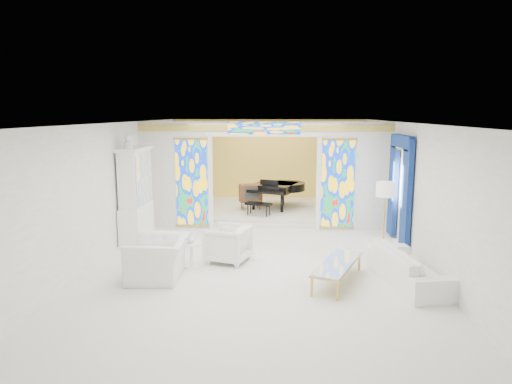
# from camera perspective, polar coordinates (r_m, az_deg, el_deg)

# --- Properties ---
(floor) EXTENTS (12.00, 12.00, 0.00)m
(floor) POSITION_cam_1_polar(r_m,az_deg,el_deg) (11.09, 0.61, -7.06)
(floor) COLOR silver
(floor) RESTS_ON ground
(ceiling) EXTENTS (7.00, 12.00, 0.02)m
(ceiling) POSITION_cam_1_polar(r_m,az_deg,el_deg) (10.61, 0.64, 8.63)
(ceiling) COLOR silver
(ceiling) RESTS_ON wall_back
(wall_back) EXTENTS (7.00, 0.02, 3.00)m
(wall_back) POSITION_cam_1_polar(r_m,az_deg,el_deg) (16.69, 1.60, 3.91)
(wall_back) COLOR white
(wall_back) RESTS_ON floor
(wall_front) EXTENTS (7.00, 0.02, 3.00)m
(wall_front) POSITION_cam_1_polar(r_m,az_deg,el_deg) (4.93, -2.75, -10.62)
(wall_front) COLOR white
(wall_front) RESTS_ON floor
(wall_left) EXTENTS (0.02, 12.00, 3.00)m
(wall_left) POSITION_cam_1_polar(r_m,az_deg,el_deg) (11.46, -17.15, 0.75)
(wall_left) COLOR white
(wall_left) RESTS_ON floor
(wall_right) EXTENTS (0.02, 12.00, 3.00)m
(wall_right) POSITION_cam_1_polar(r_m,az_deg,el_deg) (11.15, 18.90, 0.41)
(wall_right) COLOR white
(wall_right) RESTS_ON floor
(partition_wall) EXTENTS (7.00, 0.22, 3.00)m
(partition_wall) POSITION_cam_1_polar(r_m,az_deg,el_deg) (12.70, 1.05, 2.74)
(partition_wall) COLOR white
(partition_wall) RESTS_ON floor
(stained_glass_left) EXTENTS (0.90, 0.04, 2.40)m
(stained_glass_left) POSITION_cam_1_polar(r_m,az_deg,el_deg) (12.88, -8.03, 1.16)
(stained_glass_left) COLOR gold
(stained_glass_left) RESTS_ON partition_wall
(stained_glass_right) EXTENTS (0.90, 0.04, 2.40)m
(stained_glass_right) POSITION_cam_1_polar(r_m,az_deg,el_deg) (12.73, 10.20, 0.99)
(stained_glass_right) COLOR gold
(stained_glass_right) RESTS_ON partition_wall
(stained_glass_transom) EXTENTS (2.00, 0.04, 0.34)m
(stained_glass_transom) POSITION_cam_1_polar(r_m,az_deg,el_deg) (12.50, 1.05, 7.99)
(stained_glass_transom) COLOR gold
(stained_glass_transom) RESTS_ON partition_wall
(alcove_platform) EXTENTS (6.80, 3.80, 0.18)m
(alcove_platform) POSITION_cam_1_polar(r_m,az_deg,el_deg) (15.04, 1.36, -2.19)
(alcove_platform) COLOR silver
(alcove_platform) RESTS_ON floor
(gold_curtain_back) EXTENTS (6.70, 0.10, 2.90)m
(gold_curtain_back) POSITION_cam_1_polar(r_m,az_deg,el_deg) (16.57, 1.59, 3.87)
(gold_curtain_back) COLOR #E7C850
(gold_curtain_back) RESTS_ON wall_back
(chandelier) EXTENTS (0.48, 0.48, 0.30)m
(chandelier) POSITION_cam_1_polar(r_m,az_deg,el_deg) (14.62, 2.17, 7.19)
(chandelier) COLOR #B79A40
(chandelier) RESTS_ON ceiling
(blue_drapes) EXTENTS (0.14, 1.85, 2.65)m
(blue_drapes) POSITION_cam_1_polar(r_m,az_deg,el_deg) (11.78, 17.56, 1.35)
(blue_drapes) COLOR navy
(blue_drapes) RESTS_ON wall_right
(china_cabinet) EXTENTS (0.56, 1.46, 2.72)m
(china_cabinet) POSITION_cam_1_polar(r_m,az_deg,el_deg) (11.97, -14.81, -0.37)
(china_cabinet) COLOR white
(china_cabinet) RESTS_ON floor
(armchair_left) EXTENTS (1.14, 1.29, 0.81)m
(armchair_left) POSITION_cam_1_polar(r_m,az_deg,el_deg) (9.26, -12.10, -8.11)
(armchair_left) COLOR white
(armchair_left) RESTS_ON floor
(armchair_right) EXTENTS (1.08, 1.07, 0.79)m
(armchair_right) POSITION_cam_1_polar(r_m,az_deg,el_deg) (10.07, -3.52, -6.48)
(armchair_right) COLOR white
(armchair_right) RESTS_ON floor
(sofa) EXTENTS (1.27, 2.36, 0.65)m
(sofa) POSITION_cam_1_polar(r_m,az_deg,el_deg) (9.31, 18.63, -8.82)
(sofa) COLOR silver
(sofa) RESTS_ON floor
(side_table) EXTENTS (0.56, 0.56, 0.54)m
(side_table) POSITION_cam_1_polar(r_m,az_deg,el_deg) (9.77, -8.07, -7.36)
(side_table) COLOR white
(side_table) RESTS_ON floor
(vase) EXTENTS (0.18, 0.18, 0.18)m
(vase) POSITION_cam_1_polar(r_m,az_deg,el_deg) (9.69, -8.11, -5.79)
(vase) COLOR white
(vase) RESTS_ON side_table
(coffee_table) EXTENTS (1.20, 1.91, 0.41)m
(coffee_table) POSITION_cam_1_polar(r_m,az_deg,el_deg) (8.97, 10.16, -8.83)
(coffee_table) COLOR silver
(coffee_table) RESTS_ON floor
(floor_lamp) EXTENTS (0.54, 0.54, 1.69)m
(floor_lamp) POSITION_cam_1_polar(r_m,az_deg,el_deg) (10.71, 15.86, -0.11)
(floor_lamp) COLOR #B79A40
(floor_lamp) RESTS_ON floor
(grand_piano) EXTENTS (2.06, 2.53, 0.97)m
(grand_piano) POSITION_cam_1_polar(r_m,az_deg,el_deg) (14.87, 2.91, 0.59)
(grand_piano) COLOR black
(grand_piano) RESTS_ON alcove_platform
(tv_console) EXTENTS (0.79, 0.63, 0.80)m
(tv_console) POSITION_cam_1_polar(r_m,az_deg,el_deg) (14.55, -0.69, -0.14)
(tv_console) COLOR brown
(tv_console) RESTS_ON alcove_platform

